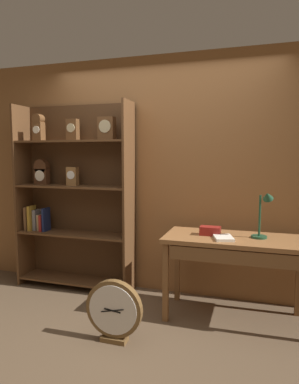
% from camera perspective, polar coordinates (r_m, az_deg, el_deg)
% --- Properties ---
extents(ground_plane, '(10.00, 10.00, 0.00)m').
position_cam_1_polar(ground_plane, '(2.93, -5.31, -25.37)').
color(ground_plane, brown).
extents(back_wood_panel, '(4.80, 0.05, 2.60)m').
position_cam_1_polar(back_wood_panel, '(3.76, 2.32, 2.66)').
color(back_wood_panel, brown).
rests_on(back_wood_panel, ground).
extents(bookshelf, '(1.37, 0.34, 2.10)m').
position_cam_1_polar(bookshelf, '(4.01, -12.79, -0.59)').
color(bookshelf, brown).
rests_on(bookshelf, ground).
extents(workbench, '(1.28, 0.59, 0.78)m').
position_cam_1_polar(workbench, '(3.25, 14.01, -9.15)').
color(workbench, brown).
rests_on(workbench, ground).
extents(desk_lamp, '(0.19, 0.19, 0.45)m').
position_cam_1_polar(desk_lamp, '(3.21, 18.60, -3.38)').
color(desk_lamp, '#1E472D').
rests_on(desk_lamp, workbench).
extents(toolbox_small, '(0.19, 0.11, 0.08)m').
position_cam_1_polar(toolbox_small, '(3.28, 10.16, -6.44)').
color(toolbox_small, maroon).
rests_on(toolbox_small, workbench).
extents(open_repair_manual, '(0.21, 0.26, 0.02)m').
position_cam_1_polar(open_repair_manual, '(3.15, 12.30, -7.51)').
color(open_repair_manual, silver).
rests_on(open_repair_manual, workbench).
extents(round_clock_large, '(0.48, 0.11, 0.52)m').
position_cam_1_polar(round_clock_large, '(2.96, -5.98, -19.18)').
color(round_clock_large, brown).
rests_on(round_clock_large, ground).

